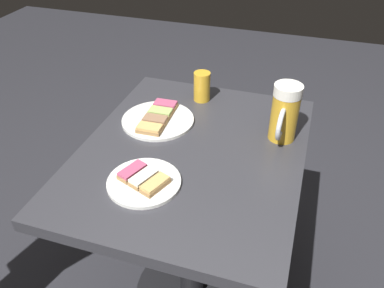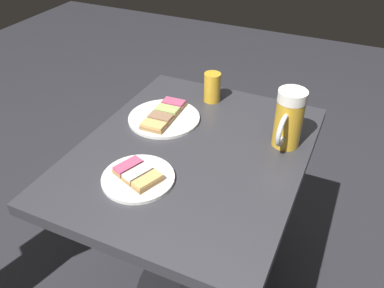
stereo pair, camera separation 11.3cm
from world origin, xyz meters
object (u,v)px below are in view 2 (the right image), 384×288
at_px(plate_near, 164,117).
at_px(beer_mug, 288,120).
at_px(plate_far, 138,177).
at_px(beer_glass_small, 212,87).

height_order(plate_near, beer_mug, beer_mug).
relative_size(plate_far, beer_mug, 1.10).
bearing_deg(plate_far, plate_near, -75.04).
bearing_deg(plate_near, beer_glass_small, -117.25).
bearing_deg(beer_mug, plate_near, 3.69).
distance_m(beer_mug, beer_glass_small, 0.34).
bearing_deg(beer_mug, plate_far, 45.50).
distance_m(plate_near, plate_far, 0.30).
bearing_deg(plate_far, beer_glass_small, -91.84).
relative_size(plate_far, beer_glass_small, 1.89).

